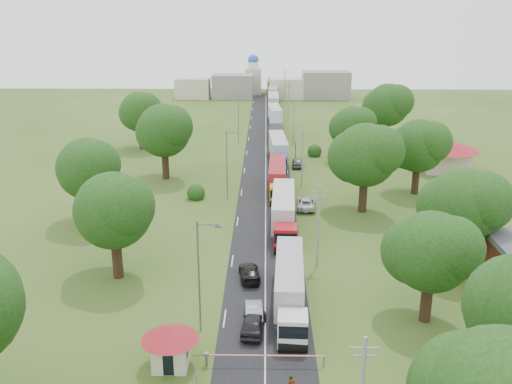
{
  "coord_description": "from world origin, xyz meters",
  "views": [
    {
      "loc": [
        -0.06,
        -62.39,
        26.27
      ],
      "look_at": [
        -1.28,
        9.07,
        3.0
      ],
      "focal_mm": 40.0,
      "sensor_mm": 36.0,
      "label": 1
    }
  ],
  "objects_px": {
    "info_sign": "(296,146)",
    "car_lane_mid": "(254,312)",
    "truck_0": "(290,285)",
    "car_lane_front": "(253,323)",
    "boom_barrier": "(247,356)",
    "guard_booth": "(170,341)"
  },
  "relations": [
    {
      "from": "info_sign",
      "to": "car_lane_mid",
      "type": "relative_size",
      "value": 0.96
    },
    {
      "from": "truck_0",
      "to": "car_lane_front",
      "type": "xyz_separation_m",
      "value": [
        -3.21,
        -4.25,
        -1.36
      ]
    },
    {
      "from": "boom_barrier",
      "to": "car_lane_mid",
      "type": "relative_size",
      "value": 2.16
    },
    {
      "from": "guard_booth",
      "to": "truck_0",
      "type": "xyz_separation_m",
      "value": [
        9.41,
        9.25,
        -0.0
      ]
    },
    {
      "from": "info_sign",
      "to": "truck_0",
      "type": "relative_size",
      "value": 0.28
    },
    {
      "from": "truck_0",
      "to": "car_lane_mid",
      "type": "relative_size",
      "value": 3.46
    },
    {
      "from": "info_sign",
      "to": "truck_0",
      "type": "xyz_separation_m",
      "value": [
        -2.99,
        -50.75,
        -0.84
      ]
    },
    {
      "from": "boom_barrier",
      "to": "info_sign",
      "type": "distance_m",
      "value": 60.39
    },
    {
      "from": "guard_booth",
      "to": "car_lane_mid",
      "type": "xyz_separation_m",
      "value": [
        6.2,
        7.0,
        -1.46
      ]
    },
    {
      "from": "boom_barrier",
      "to": "info_sign",
      "type": "height_order",
      "value": "info_sign"
    },
    {
      "from": "car_lane_front",
      "to": "car_lane_mid",
      "type": "height_order",
      "value": "car_lane_front"
    },
    {
      "from": "boom_barrier",
      "to": "car_lane_front",
      "type": "height_order",
      "value": "car_lane_front"
    },
    {
      "from": "guard_booth",
      "to": "car_lane_mid",
      "type": "bearing_deg",
      "value": 48.48
    },
    {
      "from": "guard_booth",
      "to": "info_sign",
      "type": "bearing_deg",
      "value": 78.32
    },
    {
      "from": "boom_barrier",
      "to": "guard_booth",
      "type": "distance_m",
      "value": 5.98
    },
    {
      "from": "car_lane_mid",
      "to": "boom_barrier",
      "type": "bearing_deg",
      "value": 84.32
    },
    {
      "from": "car_lane_front",
      "to": "car_lane_mid",
      "type": "xyz_separation_m",
      "value": [
        0.0,
        2.0,
        -0.1
      ]
    },
    {
      "from": "car_lane_front",
      "to": "car_lane_mid",
      "type": "relative_size",
      "value": 1.11
    },
    {
      "from": "guard_booth",
      "to": "car_lane_front",
      "type": "bearing_deg",
      "value": 38.89
    },
    {
      "from": "info_sign",
      "to": "boom_barrier",
      "type": "bearing_deg",
      "value": -96.24
    },
    {
      "from": "car_lane_front",
      "to": "guard_booth",
      "type": "bearing_deg",
      "value": 44.02
    },
    {
      "from": "guard_booth",
      "to": "truck_0",
      "type": "bearing_deg",
      "value": 44.52
    }
  ]
}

